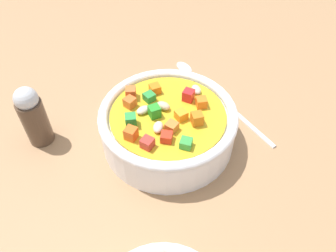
% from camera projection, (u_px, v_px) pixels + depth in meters
% --- Properties ---
extents(ground_plane, '(1.40, 1.40, 0.02)m').
position_uv_depth(ground_plane, '(168.00, 144.00, 0.49)').
color(ground_plane, '#9E754F').
extents(soup_bowl_main, '(0.19, 0.19, 0.07)m').
position_uv_depth(soup_bowl_main, '(168.00, 125.00, 0.46)').
color(soup_bowl_main, white).
rests_on(soup_bowl_main, ground_plane).
extents(spoon, '(0.22, 0.15, 0.01)m').
position_uv_depth(spoon, '(214.00, 92.00, 0.55)').
color(spoon, silver).
rests_on(spoon, ground_plane).
extents(pepper_shaker, '(0.04, 0.04, 0.10)m').
position_uv_depth(pepper_shaker, '(33.00, 116.00, 0.45)').
color(pepper_shaker, '#4C3828').
rests_on(pepper_shaker, ground_plane).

